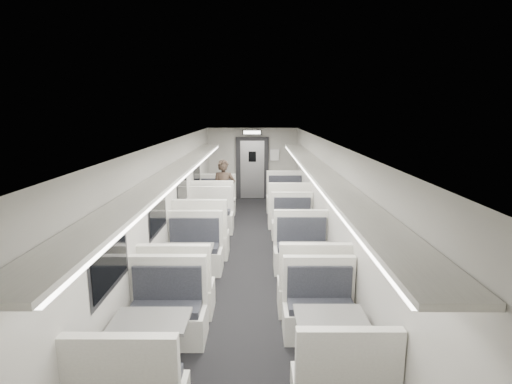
{
  "coord_description": "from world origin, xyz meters",
  "views": [
    {
      "loc": [
        0.17,
        -7.45,
        2.94
      ],
      "look_at": [
        0.14,
        1.44,
        1.14
      ],
      "focal_mm": 28.0,
      "sensor_mm": 36.0,
      "label": 1
    }
  ],
  "objects_px": {
    "booth_left_b": "(206,225)",
    "booth_right_b": "(295,232)",
    "booth_left_c": "(187,268)",
    "booth_right_d": "(330,342)",
    "booth_left_a": "(214,207)",
    "booth_left_d": "(152,348)",
    "vestibule_door": "(252,169)",
    "exit_sign": "(252,132)",
    "booth_right_a": "(287,204)",
    "passenger": "(224,191)",
    "booth_right_c": "(307,267)"
  },
  "relations": [
    {
      "from": "booth_left_b",
      "to": "booth_right_b",
      "type": "relative_size",
      "value": 1.17
    },
    {
      "from": "booth_left_c",
      "to": "booth_right_d",
      "type": "relative_size",
      "value": 1.07
    },
    {
      "from": "booth_left_a",
      "to": "booth_left_d",
      "type": "bearing_deg",
      "value": -90.0
    },
    {
      "from": "booth_left_c",
      "to": "booth_left_b",
      "type": "bearing_deg",
      "value": 90.0
    },
    {
      "from": "booth_left_a",
      "to": "booth_right_b",
      "type": "height_order",
      "value": "booth_left_a"
    },
    {
      "from": "booth_right_d",
      "to": "vestibule_door",
      "type": "distance_m",
      "value": 9.33
    },
    {
      "from": "booth_left_d",
      "to": "booth_left_b",
      "type": "bearing_deg",
      "value": 90.0
    },
    {
      "from": "booth_left_a",
      "to": "exit_sign",
      "type": "height_order",
      "value": "exit_sign"
    },
    {
      "from": "booth_right_d",
      "to": "vestibule_door",
      "type": "height_order",
      "value": "vestibule_door"
    },
    {
      "from": "booth_left_c",
      "to": "booth_left_d",
      "type": "xyz_separation_m",
      "value": [
        0.0,
        -2.26,
        -0.01
      ]
    },
    {
      "from": "booth_right_a",
      "to": "booth_right_d",
      "type": "bearing_deg",
      "value": -90.0
    },
    {
      "from": "booth_left_c",
      "to": "vestibule_door",
      "type": "bearing_deg",
      "value": 82.03
    },
    {
      "from": "booth_left_b",
      "to": "booth_left_d",
      "type": "xyz_separation_m",
      "value": [
        0.0,
        -4.71,
        -0.05
      ]
    },
    {
      "from": "booth_left_b",
      "to": "passenger",
      "type": "height_order",
      "value": "passenger"
    },
    {
      "from": "booth_right_c",
      "to": "exit_sign",
      "type": "relative_size",
      "value": 3.39
    },
    {
      "from": "booth_right_c",
      "to": "booth_right_d",
      "type": "relative_size",
      "value": 1.07
    },
    {
      "from": "booth_left_c",
      "to": "booth_right_b",
      "type": "height_order",
      "value": "booth_left_c"
    },
    {
      "from": "passenger",
      "to": "booth_right_c",
      "type": "bearing_deg",
      "value": -67.07
    },
    {
      "from": "booth_left_a",
      "to": "booth_right_b",
      "type": "distance_m",
      "value": 2.96
    },
    {
      "from": "booth_left_c",
      "to": "booth_left_a",
      "type": "bearing_deg",
      "value": 90.0
    },
    {
      "from": "booth_right_d",
      "to": "booth_left_d",
      "type": "bearing_deg",
      "value": -175.74
    },
    {
      "from": "booth_left_d",
      "to": "booth_right_b",
      "type": "height_order",
      "value": "booth_left_d"
    },
    {
      "from": "booth_left_a",
      "to": "booth_right_a",
      "type": "relative_size",
      "value": 0.96
    },
    {
      "from": "exit_sign",
      "to": "booth_right_a",
      "type": "bearing_deg",
      "value": -64.49
    },
    {
      "from": "booth_left_c",
      "to": "passenger",
      "type": "xyz_separation_m",
      "value": [
        0.27,
        4.23,
        0.47
      ]
    },
    {
      "from": "booth_right_b",
      "to": "exit_sign",
      "type": "height_order",
      "value": "exit_sign"
    },
    {
      "from": "booth_left_a",
      "to": "vestibule_door",
      "type": "xyz_separation_m",
      "value": [
        1.0,
        2.84,
        0.66
      ]
    },
    {
      "from": "booth_right_c",
      "to": "passenger",
      "type": "height_order",
      "value": "passenger"
    },
    {
      "from": "booth_right_c",
      "to": "booth_left_b",
      "type": "bearing_deg",
      "value": 129.92
    },
    {
      "from": "booth_right_c",
      "to": "passenger",
      "type": "relative_size",
      "value": 1.25
    },
    {
      "from": "booth_left_d",
      "to": "booth_right_d",
      "type": "relative_size",
      "value": 1.05
    },
    {
      "from": "booth_left_d",
      "to": "exit_sign",
      "type": "bearing_deg",
      "value": 83.6
    },
    {
      "from": "booth_right_a",
      "to": "booth_right_d",
      "type": "distance_m",
      "value": 6.67
    },
    {
      "from": "booth_left_c",
      "to": "exit_sign",
      "type": "height_order",
      "value": "exit_sign"
    },
    {
      "from": "booth_left_c",
      "to": "booth_right_b",
      "type": "relative_size",
      "value": 1.06
    },
    {
      "from": "booth_right_a",
      "to": "booth_right_b",
      "type": "height_order",
      "value": "booth_right_a"
    },
    {
      "from": "booth_right_c",
      "to": "booth_right_a",
      "type": "bearing_deg",
      "value": 90.0
    },
    {
      "from": "booth_right_a",
      "to": "booth_right_b",
      "type": "relative_size",
      "value": 1.13
    },
    {
      "from": "booth_right_a",
      "to": "passenger",
      "type": "height_order",
      "value": "passenger"
    },
    {
      "from": "booth_right_a",
      "to": "passenger",
      "type": "distance_m",
      "value": 1.81
    },
    {
      "from": "booth_right_b",
      "to": "booth_right_c",
      "type": "height_order",
      "value": "booth_right_c"
    },
    {
      "from": "booth_left_b",
      "to": "passenger",
      "type": "relative_size",
      "value": 1.38
    },
    {
      "from": "booth_right_c",
      "to": "vestibule_door",
      "type": "xyz_separation_m",
      "value": [
        -1.0,
        7.08,
        0.66
      ]
    },
    {
      "from": "booth_right_b",
      "to": "booth_right_d",
      "type": "relative_size",
      "value": 1.01
    },
    {
      "from": "booth_right_d",
      "to": "booth_right_c",
      "type": "bearing_deg",
      "value": 90.0
    },
    {
      "from": "booth_right_a",
      "to": "booth_right_c",
      "type": "relative_size",
      "value": 1.06
    },
    {
      "from": "booth_right_b",
      "to": "exit_sign",
      "type": "xyz_separation_m",
      "value": [
        -1.0,
        4.54,
        1.93
      ]
    },
    {
      "from": "booth_right_a",
      "to": "exit_sign",
      "type": "bearing_deg",
      "value": 115.51
    },
    {
      "from": "booth_left_d",
      "to": "booth_right_d",
      "type": "bearing_deg",
      "value": 4.26
    },
    {
      "from": "booth_right_a",
      "to": "exit_sign",
      "type": "relative_size",
      "value": 3.6
    }
  ]
}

